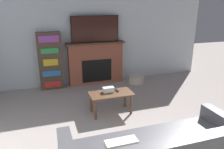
# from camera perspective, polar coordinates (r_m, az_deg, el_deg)

# --- Properties ---
(wall_back) EXTENTS (6.74, 0.06, 2.70)m
(wall_back) POSITION_cam_1_polar(r_m,az_deg,el_deg) (5.97, -5.77, 10.48)
(wall_back) COLOR silver
(wall_back) RESTS_ON ground_plane
(fireplace) EXTENTS (1.58, 0.28, 1.15)m
(fireplace) POSITION_cam_1_polar(r_m,az_deg,el_deg) (6.01, -4.24, 3.06)
(fireplace) COLOR brown
(fireplace) RESTS_ON ground_plane
(tv) EXTENTS (1.27, 0.03, 0.69)m
(tv) POSITION_cam_1_polar(r_m,az_deg,el_deg) (5.82, -4.40, 11.76)
(tv) COLOR black
(tv) RESTS_ON fireplace
(coffee_table) EXTENTS (0.86, 0.46, 0.43)m
(coffee_table) POSITION_cam_1_polar(r_m,az_deg,el_deg) (4.38, -0.26, -5.68)
(coffee_table) COLOR brown
(coffee_table) RESTS_ON ground_plane
(tissue_box) EXTENTS (0.22, 0.12, 0.10)m
(tissue_box) POSITION_cam_1_polar(r_m,az_deg,el_deg) (4.38, -0.94, -3.97)
(tissue_box) COLOR white
(tissue_box) RESTS_ON coffee_table
(remote_control) EXTENTS (0.04, 0.15, 0.02)m
(remote_control) POSITION_cam_1_polar(r_m,az_deg,el_deg) (4.46, 1.21, -4.13)
(remote_control) COLOR black
(remote_control) RESTS_ON coffee_table
(bookshelf) EXTENTS (0.59, 0.29, 1.46)m
(bookshelf) POSITION_cam_1_polar(r_m,az_deg,el_deg) (5.79, -15.79, 3.40)
(bookshelf) COLOR #4C3D2D
(bookshelf) RESTS_ON ground_plane
(storage_basket) EXTENTS (0.43, 0.43, 0.22)m
(storage_basket) POSITION_cam_1_polar(r_m,az_deg,el_deg) (6.14, 6.46, -1.25)
(storage_basket) COLOR #BCB29E
(storage_basket) RESTS_ON ground_plane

